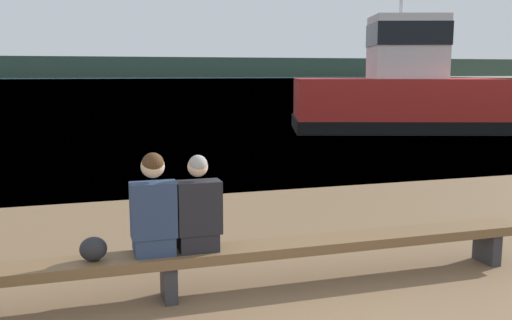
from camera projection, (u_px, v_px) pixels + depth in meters
water_surface at (86, 81)px, 123.06m from camera, size 240.00×240.00×0.00m
far_shoreline at (83, 67)px, 189.88m from camera, size 600.00×12.00×6.78m
bench_main at (168, 261)px, 5.32m from camera, size 7.75×0.40×0.45m
person_left at (154, 211)px, 5.22m from camera, size 0.42×0.42×0.96m
person_right at (198, 211)px, 5.35m from camera, size 0.42×0.41×0.92m
shopping_bag at (93, 249)px, 5.09m from camera, size 0.24×0.19×0.22m
tugboat_red at (397, 95)px, 20.56m from camera, size 8.07×5.78×7.52m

